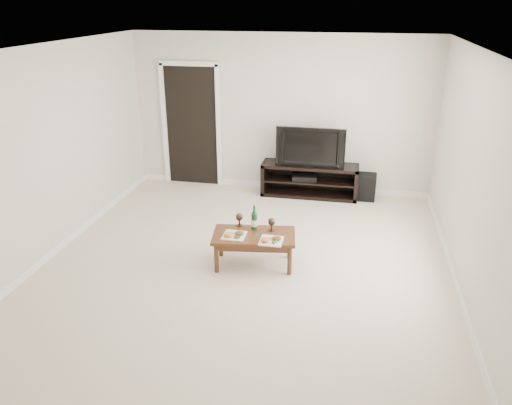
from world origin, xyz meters
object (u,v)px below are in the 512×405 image
object	(u,v)px
television	(311,146)
coffee_table	(254,250)
subwoofer	(367,187)
media_console	(310,180)

from	to	relation	value
television	coffee_table	xyz separation A→B (m)	(-0.44, -2.49, -0.66)
subwoofer	television	bearing A→B (deg)	-176.90
media_console	subwoofer	bearing A→B (deg)	1.39
media_console	television	xyz separation A→B (m)	(0.00, 0.00, 0.60)
subwoofer	coffee_table	size ratio (longest dim) A/B	0.43
media_console	coffee_table	bearing A→B (deg)	-100.04
television	subwoofer	bearing A→B (deg)	1.80
television	coffee_table	world-z (taller)	television
media_console	coffee_table	world-z (taller)	media_console
subwoofer	coffee_table	world-z (taller)	subwoofer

